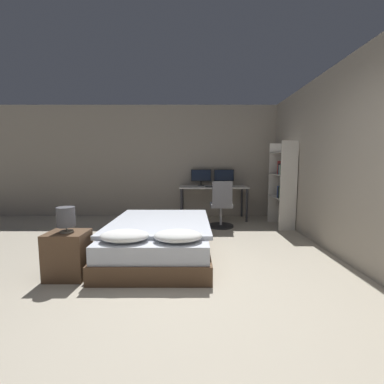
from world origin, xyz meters
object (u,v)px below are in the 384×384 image
(monitor_left, at_px, (200,176))
(office_chair, at_px, (220,209))
(nightstand, at_px, (67,255))
(bookshelf, at_px, (282,181))
(bedside_lamp, at_px, (65,217))
(desk, at_px, (212,190))
(computer_mouse, at_px, (226,186))
(monitor_right, at_px, (223,176))
(bed, at_px, (159,238))
(keyboard, at_px, (213,187))

(monitor_left, distance_m, office_chair, 1.27)
(nightstand, height_order, bookshelf, bookshelf)
(bookshelf, bearing_deg, monitor_left, 148.56)
(bedside_lamp, distance_m, desk, 3.65)
(nightstand, xyz_separation_m, bedside_lamp, (0.00, 0.00, 0.43))
(computer_mouse, bearing_deg, bedside_lamp, -127.42)
(office_chair, xyz_separation_m, bookshelf, (1.26, 0.05, 0.58))
(nightstand, distance_m, computer_mouse, 3.66)
(bedside_lamp, bearing_deg, monitor_right, 56.82)
(nightstand, distance_m, monitor_left, 3.80)
(bed, xyz_separation_m, nightstand, (-0.96, -0.72, 0.02))
(nightstand, distance_m, bookshelf, 4.09)
(bedside_lamp, relative_size, bookshelf, 0.17)
(nightstand, relative_size, bookshelf, 0.31)
(bed, bearing_deg, monitor_right, 64.92)
(nightstand, xyz_separation_m, keyboard, (1.92, 2.87, 0.52))
(bedside_lamp, relative_size, monitor_left, 0.59)
(bedside_lamp, distance_m, monitor_left, 3.74)
(office_chair, bearing_deg, monitor_right, 80.51)
(nightstand, xyz_separation_m, monitor_right, (2.19, 3.35, 0.73))
(bedside_lamp, relative_size, keyboard, 0.74)
(desk, bearing_deg, office_chair, -82.86)
(monitor_left, xyz_separation_m, monitor_right, (0.55, 0.00, 0.00))
(monitor_right, bearing_deg, bookshelf, -42.72)
(desk, bearing_deg, bedside_lamp, -121.62)
(bed, distance_m, monitor_right, 3.00)
(nightstand, bearing_deg, bookshelf, 35.70)
(bed, distance_m, computer_mouse, 2.55)
(office_chair, height_order, bookshelf, bookshelf)
(monitor_left, bearing_deg, office_chair, -70.19)
(bedside_lamp, height_order, monitor_left, monitor_left)
(bed, bearing_deg, keyboard, 66.09)
(monitor_right, distance_m, computer_mouse, 0.52)
(bedside_lamp, height_order, office_chair, office_chair)
(bed, bearing_deg, computer_mouse, 60.10)
(desk, relative_size, monitor_right, 3.22)
(monitor_left, xyz_separation_m, office_chair, (0.38, -1.05, -0.62))
(nightstand, relative_size, monitor_left, 1.09)
(bed, distance_m, nightstand, 1.20)
(bedside_lamp, bearing_deg, bed, 36.83)
(monitor_left, bearing_deg, bed, -104.49)
(nightstand, distance_m, monitor_right, 4.07)
(monitor_left, distance_m, monitor_right, 0.55)
(desk, relative_size, office_chair, 1.65)
(monitor_right, relative_size, computer_mouse, 6.94)
(keyboard, relative_size, computer_mouse, 5.53)
(nightstand, xyz_separation_m, desk, (1.92, 3.11, 0.42))
(desk, height_order, keyboard, keyboard)
(computer_mouse, bearing_deg, monitor_left, 139.63)
(bedside_lamp, distance_m, office_chair, 3.08)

